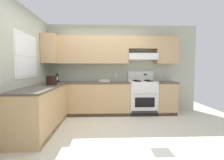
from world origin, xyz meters
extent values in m
plane|color=beige|center=(0.00, 0.00, 0.00)|extent=(7.04, 7.04, 0.00)
cube|color=slate|center=(0.95, -1.04, 0.00)|extent=(0.30, 0.30, 0.01)
cube|color=#B7BAA3|center=(0.46, 1.62, 1.27)|extent=(4.68, 0.12, 2.55)
cube|color=tan|center=(-0.37, 1.38, 1.80)|extent=(2.22, 0.34, 0.76)
cube|color=tan|center=(1.84, 1.38, 1.80)|extent=(0.61, 0.34, 0.76)
cube|color=tan|center=(1.14, 1.38, 2.01)|extent=(0.80, 0.34, 0.34)
cube|color=white|center=(1.14, 1.34, 1.62)|extent=(0.80, 0.46, 0.17)
cube|color=white|center=(1.14, 1.12, 1.54)|extent=(0.80, 0.03, 0.04)
sphere|color=silver|center=(-0.37, 1.20, 1.54)|extent=(0.02, 0.02, 0.02)
sphere|color=silver|center=(1.74, 1.20, 1.54)|extent=(0.02, 0.02, 0.02)
sphere|color=silver|center=(1.95, 1.20, 1.54)|extent=(0.02, 0.02, 0.02)
cube|color=silver|center=(0.40, 1.55, 1.08)|extent=(0.08, 0.01, 0.12)
cube|color=silver|center=(0.40, 1.54, 1.10)|extent=(0.03, 0.00, 0.03)
cube|color=silver|center=(0.40, 1.54, 1.06)|extent=(0.03, 0.00, 0.03)
cube|color=silver|center=(1.73, 1.55, 1.08)|extent=(0.08, 0.01, 0.12)
cube|color=silver|center=(1.73, 1.54, 1.10)|extent=(0.03, 0.00, 0.03)
cube|color=silver|center=(1.73, 1.54, 1.06)|extent=(0.03, 0.00, 0.03)
cube|color=#B7BAA3|center=(-1.62, 0.10, 1.27)|extent=(0.12, 4.00, 2.55)
cube|color=white|center=(-1.57, 0.10, 1.55)|extent=(0.04, 1.00, 0.92)
cube|color=white|center=(-1.55, 0.10, 1.55)|extent=(0.01, 0.90, 0.82)
cube|color=white|center=(-1.54, 0.10, 1.55)|extent=(0.01, 0.90, 0.02)
cube|color=tan|center=(-1.38, 1.20, 1.80)|extent=(0.34, 0.64, 0.76)
cube|color=tan|center=(-0.39, 1.25, 0.44)|extent=(2.28, 0.61, 0.87)
cube|color=#51493F|center=(-0.39, 1.25, 0.89)|extent=(2.31, 0.63, 0.04)
cube|color=tan|center=(1.79, 1.25, 0.44)|extent=(0.53, 0.61, 0.87)
cube|color=#51493F|center=(1.79, 1.25, 0.89)|extent=(0.55, 0.63, 0.04)
cube|color=black|center=(0.26, 0.97, 0.04)|extent=(3.54, 0.06, 0.09)
sphere|color=silver|center=(-0.84, 0.93, 0.68)|extent=(0.03, 0.03, 0.03)
sphere|color=silver|center=(1.87, 0.93, 0.68)|extent=(0.03, 0.03, 0.03)
cube|color=tan|center=(-1.25, 0.00, 0.44)|extent=(0.61, 1.89, 0.87)
cube|color=#51493F|center=(-1.25, 0.00, 0.89)|extent=(0.63, 1.91, 0.04)
cube|color=black|center=(-0.97, 0.00, 0.04)|extent=(0.06, 1.85, 0.09)
cube|color=white|center=(1.14, 1.25, 0.46)|extent=(0.76, 0.58, 0.91)
cube|color=black|center=(1.14, 0.95, 0.38)|extent=(0.53, 0.01, 0.26)
cylinder|color=silver|center=(1.14, 0.93, 0.62)|extent=(0.65, 0.02, 0.02)
cube|color=#333333|center=(1.14, 0.96, 0.10)|extent=(0.70, 0.01, 0.11)
cube|color=white|center=(1.14, 1.25, 0.92)|extent=(0.76, 0.58, 0.02)
cube|color=white|center=(1.14, 1.52, 1.05)|extent=(0.76, 0.04, 0.29)
cube|color=#053F0C|center=(1.27, 1.50, 1.10)|extent=(0.09, 0.01, 0.04)
cylinder|color=black|center=(0.97, 1.11, 0.94)|extent=(0.19, 0.19, 0.02)
cylinder|color=black|center=(0.97, 1.11, 0.93)|extent=(0.07, 0.07, 0.01)
cylinder|color=black|center=(1.31, 1.11, 0.94)|extent=(0.19, 0.19, 0.02)
cylinder|color=black|center=(1.31, 1.11, 0.93)|extent=(0.07, 0.07, 0.01)
cylinder|color=black|center=(0.97, 1.39, 0.94)|extent=(0.19, 0.19, 0.02)
cylinder|color=black|center=(0.97, 1.39, 0.93)|extent=(0.07, 0.07, 0.01)
cylinder|color=black|center=(1.31, 1.39, 0.94)|extent=(0.19, 0.19, 0.02)
cylinder|color=black|center=(1.31, 1.39, 0.93)|extent=(0.07, 0.07, 0.01)
cylinder|color=white|center=(0.93, 1.50, 1.03)|extent=(0.04, 0.02, 0.04)
cylinder|color=white|center=(1.07, 1.50, 1.03)|extent=(0.04, 0.02, 0.04)
cylinder|color=white|center=(1.21, 1.50, 1.03)|extent=(0.04, 0.02, 0.04)
cylinder|color=white|center=(1.35, 1.50, 1.03)|extent=(0.04, 0.02, 0.04)
cylinder|color=black|center=(-1.24, 1.24, 1.02)|extent=(0.08, 0.08, 0.22)
cone|color=black|center=(-1.24, 1.24, 1.14)|extent=(0.08, 0.08, 0.04)
cylinder|color=black|center=(-1.24, 1.24, 1.20)|extent=(0.03, 0.03, 0.08)
cylinder|color=gold|center=(-1.24, 1.24, 1.23)|extent=(0.03, 0.03, 0.02)
cube|color=silver|center=(-1.24, 1.20, 1.01)|extent=(0.07, 0.00, 0.10)
cube|color=beige|center=(0.06, 1.34, 0.92)|extent=(0.23, 0.16, 0.02)
cube|color=beige|center=(0.06, 1.25, 0.94)|extent=(0.29, 0.01, 0.06)
cube|color=beige|center=(0.06, 1.44, 0.94)|extent=(0.29, 0.01, 0.06)
cube|color=beige|center=(-0.08, 1.34, 0.94)|extent=(0.01, 0.18, 0.06)
cube|color=beige|center=(0.20, 1.34, 0.94)|extent=(0.01, 0.18, 0.06)
cylinder|color=black|center=(-1.16, 0.44, 1.01)|extent=(0.23, 0.23, 0.21)
torus|color=black|center=(-1.16, 0.44, 1.11)|extent=(0.25, 0.25, 0.01)
camera|label=1|loc=(0.06, -3.60, 1.30)|focal=27.92mm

